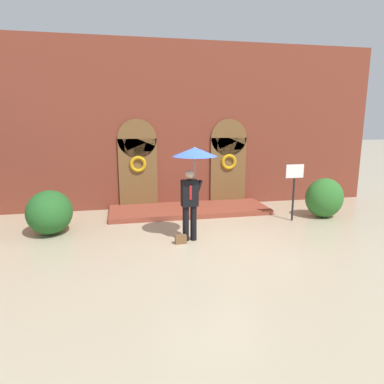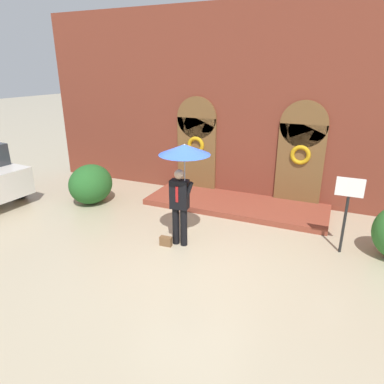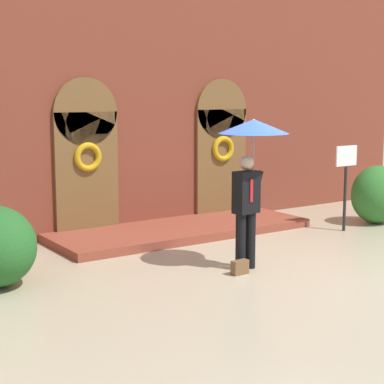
# 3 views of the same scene
# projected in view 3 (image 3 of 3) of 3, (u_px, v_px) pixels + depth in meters

# --- Properties ---
(ground_plane) EXTENTS (80.00, 80.00, 0.00)m
(ground_plane) POSITION_uv_depth(u_px,v_px,m) (286.00, 269.00, 10.15)
(ground_plane) COLOR tan
(building_facade) EXTENTS (14.00, 2.30, 5.60)m
(building_facade) POSITION_uv_depth(u_px,v_px,m) (152.00, 97.00, 13.14)
(building_facade) COLOR brown
(building_facade) RESTS_ON ground
(person_with_umbrella) EXTENTS (1.10, 1.10, 2.36)m
(person_with_umbrella) POSITION_uv_depth(u_px,v_px,m) (252.00, 148.00, 9.93)
(person_with_umbrella) COLOR black
(person_with_umbrella) RESTS_ON ground
(handbag) EXTENTS (0.29, 0.13, 0.22)m
(handbag) POSITION_uv_depth(u_px,v_px,m) (240.00, 267.00, 9.85)
(handbag) COLOR brown
(handbag) RESTS_ON ground
(sign_post) EXTENTS (0.56, 0.06, 1.72)m
(sign_post) POSITION_uv_depth(u_px,v_px,m) (346.00, 174.00, 12.77)
(sign_post) COLOR black
(sign_post) RESTS_ON ground
(shrub_right) EXTENTS (1.20, 1.00, 1.24)m
(shrub_right) POSITION_uv_depth(u_px,v_px,m) (377.00, 194.00, 13.61)
(shrub_right) COLOR #2D6B28
(shrub_right) RESTS_ON ground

